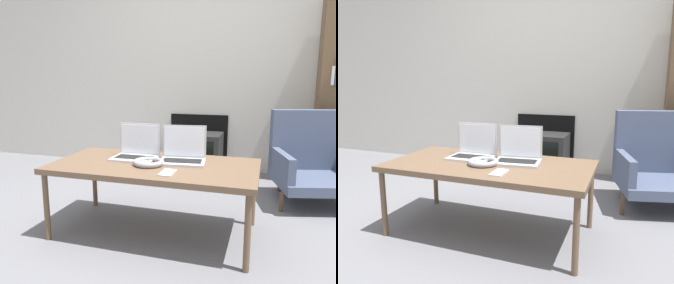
% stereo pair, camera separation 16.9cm
% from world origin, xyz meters
% --- Properties ---
extents(ground_plane, '(14.00, 14.00, 0.00)m').
position_xyz_m(ground_plane, '(0.00, 0.00, 0.00)').
color(ground_plane, slate).
extents(wall_back, '(7.00, 0.08, 2.60)m').
position_xyz_m(wall_back, '(-0.00, 1.99, 1.29)').
color(wall_back, beige).
rests_on(wall_back, ground_plane).
extents(table, '(1.33, 0.69, 0.48)m').
position_xyz_m(table, '(0.00, 0.26, 0.44)').
color(table, brown).
rests_on(table, ground_plane).
extents(laptop_left, '(0.30, 0.22, 0.24)m').
position_xyz_m(laptop_left, '(-0.17, 0.37, 0.53)').
color(laptop_left, silver).
rests_on(laptop_left, table).
extents(laptop_right, '(0.32, 0.25, 0.24)m').
position_xyz_m(laptop_right, '(0.16, 0.37, 0.53)').
color(laptop_right, '#B2B2B7').
rests_on(laptop_right, table).
extents(headphones, '(0.20, 0.20, 0.04)m').
position_xyz_m(headphones, '(-0.02, 0.22, 0.50)').
color(headphones, gray).
rests_on(headphones, table).
extents(phone, '(0.08, 0.14, 0.01)m').
position_xyz_m(phone, '(0.15, 0.07, 0.48)').
color(phone, silver).
rests_on(phone, table).
extents(tv, '(0.58, 0.39, 0.45)m').
position_xyz_m(tv, '(-0.06, 1.75, 0.22)').
color(tv, black).
rests_on(tv, ground_plane).
extents(armchair, '(0.78, 0.74, 0.76)m').
position_xyz_m(armchair, '(1.08, 1.23, 0.35)').
color(armchair, '#47516B').
rests_on(armchair, ground_plane).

